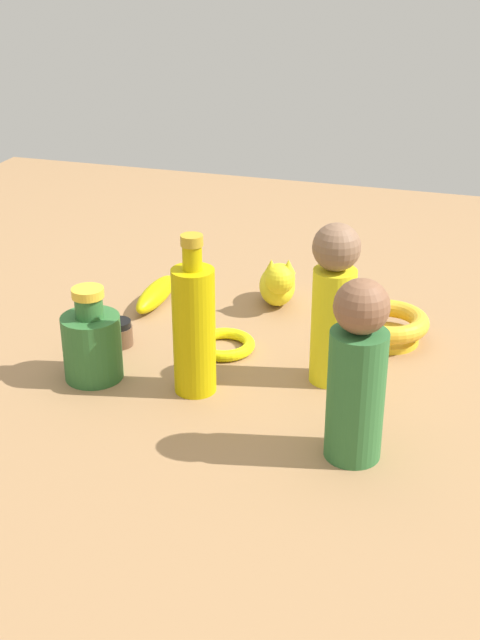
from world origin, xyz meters
TOP-DOWN VIEW (x-y plane):
  - ground at (0.00, 0.00)m, footprint 2.00×2.00m
  - bangle at (0.02, 0.03)m, footprint 0.10×0.10m
  - nail_polish_jar at (-0.01, 0.20)m, footprint 0.05×0.05m
  - bowl at (0.13, -0.21)m, footprint 0.13×0.13m
  - bottle_short at (-0.12, 0.19)m, footprint 0.09×0.09m
  - person_figure_child at (-0.21, -0.22)m, footprint 0.09×0.09m
  - person_figure_adult at (-0.02, -0.15)m, footprint 0.08×0.08m
  - cat_figurine at (0.21, -0.01)m, footprint 0.13×0.09m
  - bottle_tall at (-0.11, 0.03)m, footprint 0.06×0.06m
  - banana at (0.16, 0.21)m, footprint 0.15×0.04m

SIDE VIEW (x-z plane):
  - ground at x=0.00m, z-range 0.00..0.00m
  - bangle at x=0.02m, z-range 0.00..0.02m
  - banana at x=0.16m, z-range 0.00..0.04m
  - nail_polish_jar at x=-0.01m, z-range 0.00..0.04m
  - bowl at x=0.13m, z-range 0.00..0.05m
  - cat_figurine at x=0.21m, z-range -0.01..0.09m
  - bottle_short at x=-0.12m, z-range -0.02..0.13m
  - bottle_tall at x=-0.11m, z-range -0.02..0.22m
  - person_figure_child at x=-0.21m, z-range 0.00..0.24m
  - person_figure_adult at x=-0.02m, z-range 0.00..0.25m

